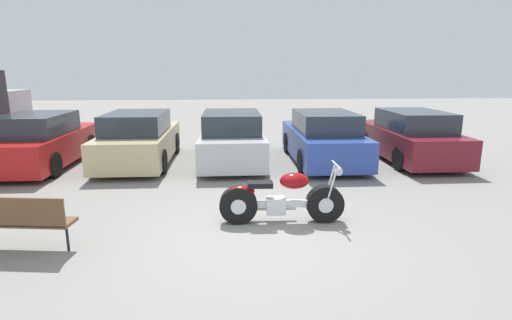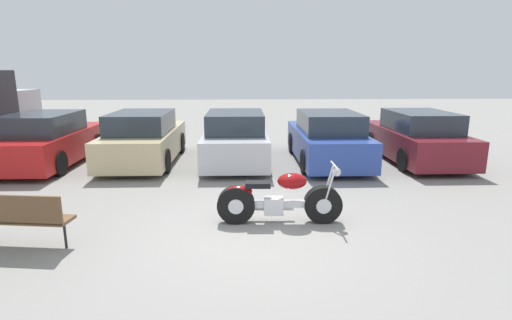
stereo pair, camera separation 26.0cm
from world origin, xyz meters
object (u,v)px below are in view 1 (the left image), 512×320
parked_car_red (41,142)px  parked_car_silver (232,139)px  parked_car_champagne (139,140)px  park_bench (12,218)px  parked_car_maroon (410,137)px  motorcycle (281,199)px  parked_car_blue (323,139)px

parked_car_red → parked_car_silver: same height
parked_car_champagne → park_bench: bearing=-96.1°
parked_car_champagne → parked_car_maroon: bearing=-0.7°
parked_car_maroon → motorcycle: bearing=-133.4°
parked_car_champagne → park_bench: 5.84m
parked_car_red → motorcycle: bearing=-37.3°
motorcycle → parked_car_champagne: (-3.49, 4.88, 0.26)m
motorcycle → parked_car_maroon: parked_car_maroon is taller
motorcycle → parked_car_red: 7.75m
parked_car_champagne → parked_car_maroon: same height
parked_car_maroon → park_bench: bearing=-146.6°
parked_car_champagne → parked_car_blue: bearing=-2.2°
parked_car_red → parked_car_blue: 8.01m
parked_car_red → parked_car_maroon: bearing=0.5°
parked_car_silver → parked_car_maroon: same height
parked_car_champagne → parked_car_silver: 2.67m
parked_car_maroon → parked_car_red: bearing=-179.5°
motorcycle → parked_car_maroon: (4.52, 4.78, 0.26)m
parked_car_blue → park_bench: parked_car_blue is taller
parked_car_champagne → parked_car_silver: (2.67, -0.06, 0.00)m
parked_car_red → parked_car_blue: same height
parked_car_red → parked_car_blue: size_ratio=1.00×
parked_car_champagne → parked_car_blue: size_ratio=1.00×
parked_car_red → parked_car_champagne: size_ratio=1.00×
parked_car_silver → park_bench: (-3.29, -5.74, -0.14)m
parked_car_silver → motorcycle: bearing=-80.3°
parked_car_blue → park_bench: size_ratio=2.48×
motorcycle → parked_car_blue: bearing=68.4°
parked_car_red → parked_car_champagne: 2.68m
motorcycle → parked_car_silver: (-0.82, 4.82, 0.26)m
parked_car_blue → parked_car_silver: bearing=176.9°
parked_car_silver → parked_car_maroon: (5.34, -0.04, 0.00)m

